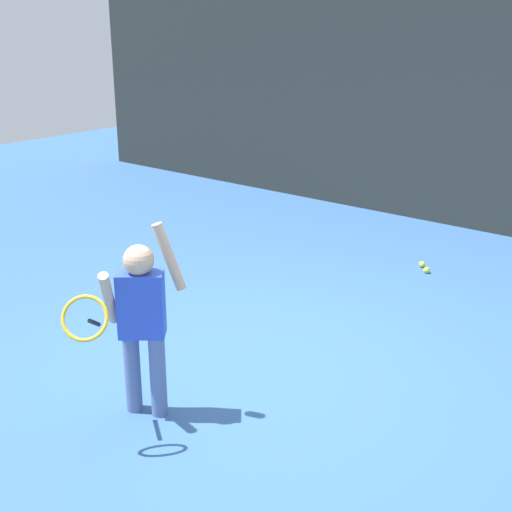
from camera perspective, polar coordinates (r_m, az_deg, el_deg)
The scene contains 7 objects.
ground_plane at distance 5.53m, azimuth -0.08°, elevation -8.77°, with size 20.00×20.00×0.00m, color #335B93.
back_fence_windscreen at distance 8.92m, azimuth 18.96°, elevation 11.84°, with size 13.67×0.08×3.20m, color #282D2B.
fence_post_0 at distance 12.89m, azimuth -10.75°, elevation 14.87°, with size 0.09×0.09×3.35m, color slate.
fence_post_1 at distance 9.95m, azimuth 6.78°, elevation 13.84°, with size 0.09×0.09×3.35m, color slate.
tennis_player at distance 4.65m, azimuth -9.43°, elevation -4.81°, with size 0.47×0.86×1.35m.
tennis_ball_2 at distance 7.57m, azimuth 13.68°, elevation -1.11°, with size 0.07×0.07×0.07m, color #CCE033.
tennis_ball_3 at distance 7.73m, azimuth 13.33°, elevation -0.66°, with size 0.07×0.07×0.07m, color #CCE033.
Camera 1 is at (3.07, -3.79, 2.61)m, focal length 49.28 mm.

